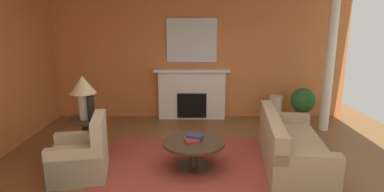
{
  "coord_description": "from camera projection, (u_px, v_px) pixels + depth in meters",
  "views": [
    {
      "loc": [
        -0.06,
        -4.52,
        2.31
      ],
      "look_at": [
        -0.05,
        1.1,
        1.0
      ],
      "focal_mm": 29.68,
      "sensor_mm": 36.0,
      "label": 1
    }
  ],
  "objects": [
    {
      "name": "vase_tall_corner",
      "position": [
        275.0,
        109.0,
        7.48
      ],
      "size": [
        0.3,
        0.3,
        0.63
      ],
      "primitive_type": "cylinder",
      "color": "beige",
      "rests_on": "ground_plane"
    },
    {
      "name": "area_rug",
      "position": [
        193.0,
        167.0,
        5.17
      ],
      "size": [
        3.08,
        2.69,
        0.01
      ],
      "primitive_type": "cube",
      "color": "#993D33",
      "rests_on": "ground_plane"
    },
    {
      "name": "column_white",
      "position": [
        329.0,
        60.0,
        6.66
      ],
      "size": [
        0.2,
        0.2,
        3.05
      ],
      "primitive_type": "cylinder",
      "color": "white",
      "rests_on": "ground_plane"
    },
    {
      "name": "side_table",
      "position": [
        86.0,
        136.0,
        5.47
      ],
      "size": [
        0.56,
        0.56,
        0.7
      ],
      "color": "#3D2D1E",
      "rests_on": "ground_plane"
    },
    {
      "name": "vase_on_side_table",
      "position": [
        90.0,
        109.0,
        5.24
      ],
      "size": [
        0.12,
        0.12,
        0.43
      ],
      "primitive_type": "cylinder",
      "color": "black",
      "rests_on": "side_table"
    },
    {
      "name": "coffee_table",
      "position": [
        193.0,
        148.0,
        5.1
      ],
      "size": [
        1.0,
        1.0,
        0.45
      ],
      "color": "#3D2D1E",
      "rests_on": "ground_plane"
    },
    {
      "name": "ground_plane",
      "position": [
        195.0,
        175.0,
        4.92
      ],
      "size": [
        8.79,
        8.79,
        0.0
      ],
      "primitive_type": "plane",
      "color": "brown"
    },
    {
      "name": "wall_fireplace",
      "position": [
        194.0,
        55.0,
        7.7
      ],
      "size": [
        7.36,
        0.12,
        3.05
      ],
      "primitive_type": "cube",
      "color": "#CC723D",
      "rests_on": "ground_plane"
    },
    {
      "name": "sofa",
      "position": [
        289.0,
        148.0,
        5.18
      ],
      "size": [
        1.15,
        2.19,
        0.85
      ],
      "color": "tan",
      "rests_on": "ground_plane"
    },
    {
      "name": "potted_plant",
      "position": [
        302.0,
        103.0,
        7.34
      ],
      "size": [
        0.56,
        0.56,
        0.83
      ],
      "color": "#A8754C",
      "rests_on": "ground_plane"
    },
    {
      "name": "mantel_mirror",
      "position": [
        191.0,
        40.0,
        7.53
      ],
      "size": [
        1.19,
        0.04,
        1.03
      ],
      "primitive_type": "cube",
      "color": "silver"
    },
    {
      "name": "fireplace",
      "position": [
        191.0,
        95.0,
        7.71
      ],
      "size": [
        1.8,
        0.35,
        1.22
      ],
      "color": "white",
      "rests_on": "ground_plane"
    },
    {
      "name": "table_lamp",
      "position": [
        82.0,
        89.0,
        5.28
      ],
      "size": [
        0.44,
        0.44,
        0.75
      ],
      "color": "beige",
      "rests_on": "side_table"
    },
    {
      "name": "armchair_near_window",
      "position": [
        81.0,
        158.0,
        4.81
      ],
      "size": [
        0.93,
        0.93,
        0.95
      ],
      "color": "#C1B293",
      "rests_on": "ground_plane"
    },
    {
      "name": "book_art_folio",
      "position": [
        195.0,
        136.0,
        5.15
      ],
      "size": [
        0.29,
        0.22,
        0.04
      ],
      "primitive_type": "cube",
      "rotation": [
        0.0,
        0.0,
        -0.29
      ],
      "color": "navy",
      "rests_on": "coffee_table"
    },
    {
      "name": "book_red_cover",
      "position": [
        192.0,
        141.0,
        5.05
      ],
      "size": [
        0.27,
        0.24,
        0.03
      ],
      "primitive_type": "cube",
      "rotation": [
        0.0,
        0.0,
        0.3
      ],
      "color": "maroon",
      "rests_on": "coffee_table"
    }
  ]
}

